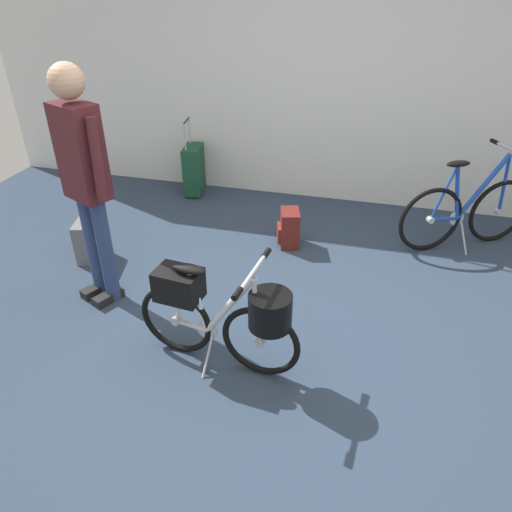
# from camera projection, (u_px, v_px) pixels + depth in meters

# --- Properties ---
(ground_plane) EXTENTS (7.42, 7.42, 0.00)m
(ground_plane) POSITION_uv_depth(u_px,v_px,m) (260.00, 342.00, 3.32)
(ground_plane) COLOR #2D3D51
(back_wall) EXTENTS (7.42, 0.10, 2.66)m
(back_wall) POSITION_uv_depth(u_px,v_px,m) (325.00, 71.00, 4.74)
(back_wall) COLOR white
(back_wall) RESTS_ON ground_plane
(folding_bike_foreground) EXTENTS (1.10, 0.53, 0.78)m
(folding_bike_foreground) POSITION_uv_depth(u_px,v_px,m) (223.00, 312.00, 2.93)
(folding_bike_foreground) COLOR black
(folding_bike_foreground) RESTS_ON ground_plane
(display_bike_left) EXTENTS (1.17, 0.71, 0.91)m
(display_bike_left) POSITION_uv_depth(u_px,v_px,m) (466.00, 211.00, 4.28)
(display_bike_left) COLOR black
(display_bike_left) RESTS_ON ground_plane
(visitor_near_wall) EXTENTS (0.49, 0.37, 1.74)m
(visitor_near_wall) POSITION_uv_depth(u_px,v_px,m) (85.00, 175.00, 3.27)
(visitor_near_wall) COLOR navy
(visitor_near_wall) RESTS_ON ground_plane
(rolling_suitcase) EXTENTS (0.23, 0.38, 0.83)m
(rolling_suitcase) POSITION_uv_depth(u_px,v_px,m) (194.00, 169.00, 5.34)
(rolling_suitcase) COLOR #19472D
(rolling_suitcase) RESTS_ON ground_plane
(backpack_on_floor) EXTENTS (0.24, 0.28, 0.34)m
(backpack_on_floor) POSITION_uv_depth(u_px,v_px,m) (289.00, 228.00, 4.39)
(backpack_on_floor) COLOR maroon
(backpack_on_floor) RESTS_ON ground_plane
(handbag_on_floor) EXTENTS (0.23, 0.34, 0.35)m
(handbag_on_floor) POSITION_uv_depth(u_px,v_px,m) (88.00, 240.00, 4.19)
(handbag_on_floor) COLOR slate
(handbag_on_floor) RESTS_ON ground_plane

